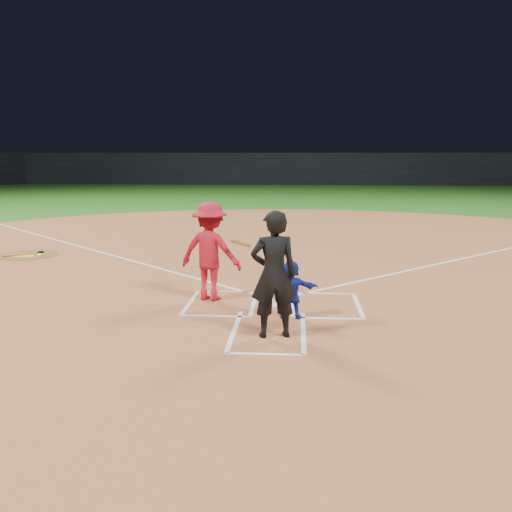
# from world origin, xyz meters

# --- Properties ---
(ground) EXTENTS (120.00, 120.00, 0.00)m
(ground) POSITION_xyz_m (0.00, 0.00, 0.00)
(ground) COLOR #1F5B16
(ground) RESTS_ON ground
(home_plate_dirt) EXTENTS (28.00, 28.00, 0.01)m
(home_plate_dirt) POSITION_xyz_m (0.00, 6.00, 0.01)
(home_plate_dirt) COLOR #9D5733
(home_plate_dirt) RESTS_ON ground
(stadium_wall_far) EXTENTS (80.00, 1.20, 3.20)m
(stadium_wall_far) POSITION_xyz_m (0.00, 48.00, 1.60)
(stadium_wall_far) COLOR black
(stadium_wall_far) RESTS_ON ground
(home_plate) EXTENTS (0.60, 0.60, 0.02)m
(home_plate) POSITION_xyz_m (0.00, 0.00, 0.02)
(home_plate) COLOR silver
(home_plate) RESTS_ON home_plate_dirt
(on_deck_circle) EXTENTS (1.70, 1.70, 0.01)m
(on_deck_circle) POSITION_xyz_m (-7.19, 4.93, 0.02)
(on_deck_circle) COLOR brown
(on_deck_circle) RESTS_ON home_plate_dirt
(on_deck_logo) EXTENTS (0.80, 0.80, 0.00)m
(on_deck_logo) POSITION_xyz_m (-7.19, 4.93, 0.02)
(on_deck_logo) COLOR yellow
(on_deck_logo) RESTS_ON on_deck_circle
(on_deck_bat_a) EXTENTS (0.32, 0.82, 0.06)m
(on_deck_bat_a) POSITION_xyz_m (-7.04, 5.18, 0.05)
(on_deck_bat_a) COLOR #9A6438
(on_deck_bat_a) RESTS_ON on_deck_circle
(on_deck_bat_b) EXTENTS (0.69, 0.59, 0.06)m
(on_deck_bat_b) POSITION_xyz_m (-7.39, 4.83, 0.05)
(on_deck_bat_b) COLOR olive
(on_deck_bat_b) RESTS_ON on_deck_circle
(bat_weight_donut) EXTENTS (0.19, 0.19, 0.05)m
(bat_weight_donut) POSITION_xyz_m (-6.99, 5.33, 0.05)
(bat_weight_donut) COLOR black
(bat_weight_donut) RESTS_ON on_deck_circle
(catcher) EXTENTS (0.95, 0.31, 1.02)m
(catcher) POSITION_xyz_m (0.34, -0.92, 0.52)
(catcher) COLOR #1426A5
(catcher) RESTS_ON home_plate_dirt
(umpire) EXTENTS (0.80, 0.61, 1.96)m
(umpire) POSITION_xyz_m (0.08, -1.97, 0.99)
(umpire) COLOR black
(umpire) RESTS_ON home_plate_dirt
(chalk_markings) EXTENTS (28.35, 17.32, 0.01)m
(chalk_markings) POSITION_xyz_m (0.00, 5.29, 0.01)
(chalk_markings) COLOR white
(chalk_markings) RESTS_ON home_plate_dirt
(batter_at_plate) EXTENTS (1.46, 1.05, 1.90)m
(batter_at_plate) POSITION_xyz_m (-1.23, 0.28, 0.96)
(batter_at_plate) COLOR #B31326
(batter_at_plate) RESTS_ON home_plate_dirt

